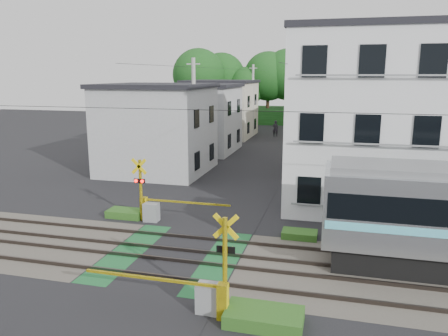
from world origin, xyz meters
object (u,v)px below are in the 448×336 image
(crossing_signal_far, at_px, (150,207))
(crossing_signal_near, at_px, (211,291))
(pedestrian, at_px, (275,128))
(apartment_block, at_px, (388,119))

(crossing_signal_far, bearing_deg, crossing_signal_near, -54.71)
(crossing_signal_near, height_order, pedestrian, crossing_signal_near)
(crossing_signal_far, relative_size, pedestrian, 2.61)
(crossing_signal_near, bearing_deg, apartment_block, 65.78)
(crossing_signal_far, bearing_deg, pedestrian, 86.68)
(crossing_signal_near, distance_m, apartment_block, 14.95)
(apartment_block, height_order, pedestrian, apartment_block)
(crossing_signal_near, relative_size, pedestrian, 2.61)
(apartment_block, distance_m, pedestrian, 26.77)
(crossing_signal_far, height_order, apartment_block, apartment_block)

